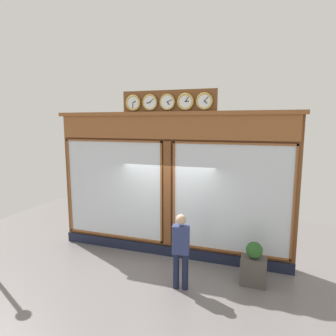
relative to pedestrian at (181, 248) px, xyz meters
The scene contains 5 objects.
ground_plane 1.82m from the pedestrian, 59.86° to the left, with size 14.00×14.00×0.00m, color slate.
shop_facade 2.05m from the pedestrian, 63.47° to the right, with size 6.57×0.42×4.43m.
pedestrian is the anchor object (origin of this frame).
planter_box 1.76m from the pedestrian, 155.61° to the right, with size 0.56×0.36×0.64m, color #4C4742.
planter_shrub 1.65m from the pedestrian, 155.61° to the right, with size 0.37×0.37×0.37m, color #285623.
Camera 1 is at (-2.46, 7.22, 3.61)m, focal length 31.44 mm.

